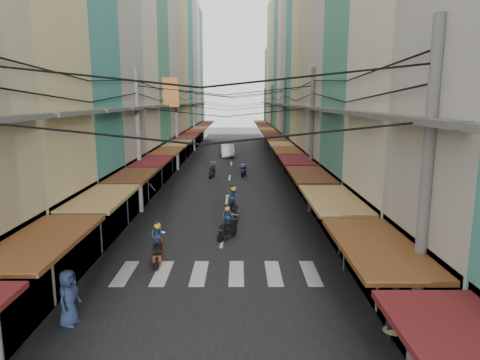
{
  "coord_description": "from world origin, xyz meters",
  "views": [
    {
      "loc": [
        0.8,
        -21.16,
        6.45
      ],
      "look_at": [
        0.85,
        3.54,
        1.8
      ],
      "focal_mm": 32.0,
      "sensor_mm": 36.0,
      "label": 1
    }
  ],
  "objects_px": {
    "bicycle": "(354,213)",
    "traffic_sign": "(345,221)",
    "white_car": "(228,157)",
    "market_umbrella": "(379,197)"
  },
  "relations": [
    {
      "from": "market_umbrella",
      "to": "bicycle",
      "type": "bearing_deg",
      "value": 85.65
    },
    {
      "from": "bicycle",
      "to": "market_umbrella",
      "type": "xyz_separation_m",
      "value": [
        -0.4,
        -5.3,
        2.2
      ]
    },
    {
      "from": "bicycle",
      "to": "traffic_sign",
      "type": "xyz_separation_m",
      "value": [
        -2.64,
        -8.4,
        1.96
      ]
    },
    {
      "from": "bicycle",
      "to": "market_umbrella",
      "type": "height_order",
      "value": "market_umbrella"
    },
    {
      "from": "traffic_sign",
      "to": "white_car",
      "type": "bearing_deg",
      "value": 99.04
    },
    {
      "from": "bicycle",
      "to": "market_umbrella",
      "type": "relative_size",
      "value": 0.6
    },
    {
      "from": "market_umbrella",
      "to": "traffic_sign",
      "type": "relative_size",
      "value": 0.92
    },
    {
      "from": "white_car",
      "to": "market_umbrella",
      "type": "distance_m",
      "value": 31.18
    },
    {
      "from": "market_umbrella",
      "to": "traffic_sign",
      "type": "distance_m",
      "value": 3.82
    },
    {
      "from": "bicycle",
      "to": "traffic_sign",
      "type": "relative_size",
      "value": 0.55
    }
  ]
}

